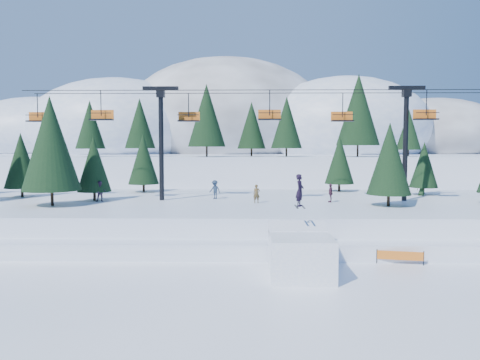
{
  "coord_description": "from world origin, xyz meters",
  "views": [
    {
      "loc": [
        -1.08,
        -24.3,
        7.33
      ],
      "look_at": [
        -1.64,
        6.0,
        5.2
      ],
      "focal_mm": 35.0,
      "sensor_mm": 36.0,
      "label": 1
    }
  ],
  "objects_px": {
    "banner_far": "(394,251)",
    "banner_near": "(400,256)",
    "jump_kicker": "(300,253)",
    "chairlift": "(267,125)"
  },
  "relations": [
    {
      "from": "jump_kicker",
      "to": "chairlift",
      "type": "height_order",
      "value": "chairlift"
    },
    {
      "from": "jump_kicker",
      "to": "banner_near",
      "type": "distance_m",
      "value": 7.11
    },
    {
      "from": "banner_far",
      "to": "jump_kicker",
      "type": "bearing_deg",
      "value": -148.04
    },
    {
      "from": "jump_kicker",
      "to": "banner_near",
      "type": "relative_size",
      "value": 2.04
    },
    {
      "from": "banner_near",
      "to": "banner_far",
      "type": "xyz_separation_m",
      "value": [
        0.09,
        1.45,
        0.0
      ]
    },
    {
      "from": "banner_far",
      "to": "banner_near",
      "type": "bearing_deg",
      "value": -93.7
    },
    {
      "from": "jump_kicker",
      "to": "banner_far",
      "type": "xyz_separation_m",
      "value": [
        6.63,
        4.14,
        -0.77
      ]
    },
    {
      "from": "jump_kicker",
      "to": "banner_near",
      "type": "bearing_deg",
      "value": 22.36
    },
    {
      "from": "chairlift",
      "to": "banner_near",
      "type": "distance_m",
      "value": 17.79
    },
    {
      "from": "jump_kicker",
      "to": "banner_near",
      "type": "height_order",
      "value": "jump_kicker"
    }
  ]
}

